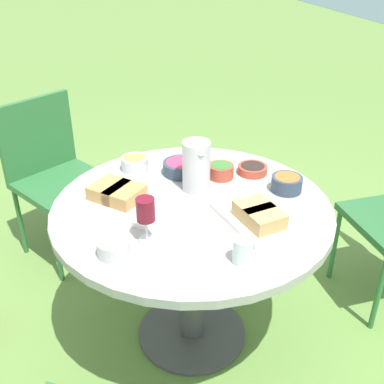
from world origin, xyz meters
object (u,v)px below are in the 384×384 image
Objects in this scene: dining_table at (192,230)px; chair_near_left at (52,167)px; wine_glass at (146,211)px; water_pitcher at (196,166)px.

chair_near_left is at bearing -151.73° from dining_table.
dining_table is at bearing 28.27° from chair_near_left.
chair_near_left reaches higher than dining_table.
dining_table is 1.27× the size of chair_near_left.
chair_near_left is 1.18m from wine_glass.
water_pitcher is at bearing 34.79° from chair_near_left.
dining_table is 6.63× the size of wine_glass.
dining_table is at bearing 127.54° from wine_glass.
water_pitcher reaches higher than wine_glass.
chair_near_left is (-0.93, -0.50, -0.07)m from dining_table.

